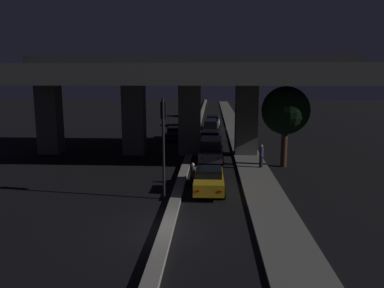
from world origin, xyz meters
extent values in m
plane|color=black|center=(0.00, 0.00, 0.00)|extent=(200.00, 200.00, 0.00)
cube|color=gray|center=(0.00, 35.00, 0.13)|extent=(0.60, 126.00, 0.25)
cube|color=slate|center=(5.08, 28.00, 0.07)|extent=(2.35, 126.00, 0.14)
cube|color=#5B5956|center=(-4.95, 16.92, 3.11)|extent=(1.89, 1.62, 6.21)
cube|color=#5B5956|center=(4.95, 16.92, 3.11)|extent=(1.89, 1.62, 6.21)
cube|color=#5B5956|center=(0.00, 16.92, 3.11)|extent=(1.89, 1.62, 6.21)
cube|color=#5B5956|center=(-12.63, 16.92, 3.11)|extent=(1.89, 1.62, 6.21)
cube|color=#5B5956|center=(0.00, 16.92, 7.00)|extent=(29.19, 12.80, 1.58)
cube|color=#333335|center=(0.00, 16.92, 8.24)|extent=(29.19, 0.40, 0.90)
cylinder|color=black|center=(-0.70, 4.36, 2.84)|extent=(0.14, 0.14, 5.69)
cube|color=black|center=(-0.70, 4.54, 5.01)|extent=(0.30, 0.28, 0.95)
sphere|color=red|center=(-0.70, 4.69, 5.31)|extent=(0.18, 0.18, 0.18)
sphere|color=black|center=(-0.70, 4.69, 5.01)|extent=(0.18, 0.18, 0.18)
sphere|color=black|center=(-0.70, 4.69, 4.71)|extent=(0.18, 0.18, 0.18)
cylinder|color=#2D2D30|center=(4.76, 23.41, 3.66)|extent=(0.18, 0.18, 7.33)
cylinder|color=#2D2D30|center=(3.64, 23.41, 7.18)|extent=(2.24, 0.10, 0.10)
ellipsoid|color=#F2B759|center=(2.52, 23.41, 7.08)|extent=(0.56, 0.32, 0.24)
cube|color=gold|center=(1.81, 5.91, 0.66)|extent=(1.75, 4.39, 0.70)
cube|color=black|center=(1.81, 5.81, 1.24)|extent=(1.53, 1.76, 0.45)
cylinder|color=black|center=(0.96, 7.35, 0.31)|extent=(0.20, 0.62, 0.62)
cylinder|color=black|center=(2.64, 7.37, 0.31)|extent=(0.20, 0.62, 0.62)
cylinder|color=black|center=(0.98, 4.46, 0.31)|extent=(0.20, 0.62, 0.62)
cylinder|color=black|center=(2.66, 4.47, 0.31)|extent=(0.20, 0.62, 0.62)
cube|color=red|center=(1.22, 3.71, 0.69)|extent=(0.18, 0.03, 0.11)
cube|color=red|center=(2.43, 3.72, 0.69)|extent=(0.18, 0.03, 0.11)
cube|color=#515459|center=(1.92, 13.96, 0.68)|extent=(1.98, 4.07, 0.72)
cube|color=black|center=(1.92, 14.06, 1.49)|extent=(1.72, 2.94, 0.89)
cylinder|color=black|center=(1.06, 15.31, 0.32)|extent=(0.22, 0.65, 0.64)
cylinder|color=black|center=(2.87, 15.26, 0.32)|extent=(0.22, 0.65, 0.64)
cylinder|color=black|center=(0.97, 12.67, 0.32)|extent=(0.22, 0.65, 0.64)
cylinder|color=black|center=(2.79, 12.61, 0.32)|extent=(0.22, 0.65, 0.64)
cube|color=red|center=(1.21, 11.97, 0.72)|extent=(0.18, 0.04, 0.11)
cube|color=red|center=(2.51, 11.93, 0.72)|extent=(0.18, 0.04, 0.11)
cube|color=#141938|center=(1.86, 21.42, 0.66)|extent=(1.93, 4.31, 0.72)
cube|color=black|center=(1.85, 21.21, 1.26)|extent=(1.62, 2.10, 0.48)
cylinder|color=black|center=(1.08, 22.86, 0.30)|extent=(0.23, 0.61, 0.60)
cylinder|color=black|center=(2.77, 22.77, 0.30)|extent=(0.23, 0.61, 0.60)
cylinder|color=black|center=(0.94, 20.07, 0.30)|extent=(0.23, 0.61, 0.60)
cylinder|color=black|center=(2.63, 19.98, 0.30)|extent=(0.23, 0.61, 0.60)
cube|color=red|center=(1.15, 19.33, 0.69)|extent=(0.18, 0.04, 0.11)
cube|color=red|center=(2.35, 19.27, 0.69)|extent=(0.18, 0.04, 0.11)
cube|color=#591414|center=(1.74, 27.83, 0.63)|extent=(1.84, 4.77, 0.65)
cube|color=black|center=(1.73, 27.95, 1.42)|extent=(1.59, 3.44, 0.93)
cylinder|color=black|center=(0.86, 29.37, 0.31)|extent=(0.22, 0.62, 0.62)
cylinder|color=black|center=(2.51, 29.42, 0.31)|extent=(0.22, 0.62, 0.62)
cylinder|color=black|center=(0.96, 26.25, 0.31)|extent=(0.22, 0.62, 0.62)
cylinder|color=black|center=(2.61, 26.30, 0.31)|extent=(0.22, 0.62, 0.62)
cube|color=red|center=(1.22, 25.45, 0.67)|extent=(0.18, 0.04, 0.11)
cube|color=red|center=(2.40, 25.48, 0.67)|extent=(0.18, 0.04, 0.11)
cube|color=silver|center=(2.09, 34.17, 0.70)|extent=(1.89, 4.23, 0.77)
cube|color=black|center=(2.09, 34.17, 1.45)|extent=(1.61, 2.56, 0.71)
cylinder|color=black|center=(1.32, 35.58, 0.32)|extent=(0.23, 0.64, 0.63)
cylinder|color=black|center=(2.98, 35.50, 0.32)|extent=(0.23, 0.64, 0.63)
cylinder|color=black|center=(1.20, 32.84, 0.32)|extent=(0.23, 0.64, 0.63)
cylinder|color=black|center=(2.86, 32.77, 0.32)|extent=(0.23, 0.64, 0.63)
cube|color=red|center=(1.40, 32.12, 0.74)|extent=(0.18, 0.04, 0.11)
cube|color=red|center=(2.59, 32.06, 0.74)|extent=(0.18, 0.04, 0.11)
cube|color=#141938|center=(-2.08, 24.77, 0.64)|extent=(1.85, 4.43, 0.61)
cube|color=black|center=(-2.08, 24.88, 1.17)|extent=(1.60, 1.78, 0.45)
cylinder|color=black|center=(-1.23, 23.30, 0.33)|extent=(0.21, 0.66, 0.66)
cylinder|color=black|center=(-2.98, 23.33, 0.33)|extent=(0.21, 0.66, 0.66)
cylinder|color=black|center=(-1.19, 26.21, 0.33)|extent=(0.21, 0.66, 0.66)
cylinder|color=black|center=(-2.94, 26.24, 0.33)|extent=(0.21, 0.66, 0.66)
cube|color=white|center=(-1.43, 26.98, 0.54)|extent=(0.18, 0.03, 0.11)
cube|color=white|center=(-2.68, 26.99, 0.54)|extent=(0.18, 0.03, 0.11)
cube|color=#591414|center=(-1.82, 36.92, 0.64)|extent=(1.95, 4.06, 0.68)
cube|color=black|center=(-1.83, 37.12, 1.24)|extent=(1.66, 1.97, 0.52)
cylinder|color=black|center=(-0.89, 35.63, 0.30)|extent=(0.22, 0.60, 0.59)
cylinder|color=black|center=(-2.67, 35.57, 0.30)|extent=(0.22, 0.60, 0.59)
cylinder|color=black|center=(-0.97, 38.27, 0.30)|extent=(0.22, 0.60, 0.59)
cylinder|color=black|center=(-2.75, 38.21, 0.30)|extent=(0.22, 0.60, 0.59)
cube|color=white|center=(-1.24, 38.95, 0.53)|extent=(0.18, 0.04, 0.11)
cube|color=white|center=(-2.52, 38.91, 0.53)|extent=(0.18, 0.04, 0.11)
cube|color=#591414|center=(-2.12, 50.32, 0.69)|extent=(1.94, 4.04, 0.75)
cube|color=black|center=(-2.12, 50.32, 1.45)|extent=(1.67, 2.44, 0.77)
cylinder|color=black|center=(-1.19, 49.04, 0.32)|extent=(0.22, 0.64, 0.63)
cylinder|color=black|center=(-2.96, 48.98, 0.32)|extent=(0.22, 0.64, 0.63)
cylinder|color=black|center=(-1.28, 51.67, 0.32)|extent=(0.22, 0.64, 0.63)
cylinder|color=black|center=(-3.05, 51.60, 0.32)|extent=(0.22, 0.64, 0.63)
cube|color=white|center=(-1.56, 52.34, 0.58)|extent=(0.18, 0.04, 0.11)
cube|color=white|center=(-2.82, 52.30, 0.58)|extent=(0.18, 0.04, 0.11)
cylinder|color=black|center=(0.81, 8.16, 0.30)|extent=(0.13, 0.60, 0.60)
cylinder|color=black|center=(0.71, 6.87, 0.30)|extent=(0.15, 0.60, 0.60)
cube|color=maroon|center=(0.76, 7.51, 0.52)|extent=(0.32, 1.00, 0.32)
cylinder|color=#3F3F44|center=(0.76, 7.51, 0.91)|extent=(0.34, 0.34, 0.47)
sphere|color=silver|center=(0.76, 7.51, 1.27)|extent=(0.24, 0.24, 0.24)
cube|color=red|center=(0.70, 6.82, 0.52)|extent=(0.08, 0.04, 0.08)
cylinder|color=black|center=(5.66, 11.75, 0.55)|extent=(0.27, 0.27, 0.83)
cylinder|color=navy|center=(5.66, 11.75, 1.31)|extent=(0.31, 0.31, 0.69)
sphere|color=tan|center=(5.66, 11.75, 1.76)|extent=(0.22, 0.22, 0.22)
cylinder|color=#38281C|center=(7.49, 12.67, 1.49)|extent=(0.47, 0.47, 2.98)
sphere|color=black|center=(7.49, 12.67, 4.34)|extent=(3.63, 3.63, 3.63)
camera|label=1|loc=(1.97, -15.82, 6.76)|focal=35.00mm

